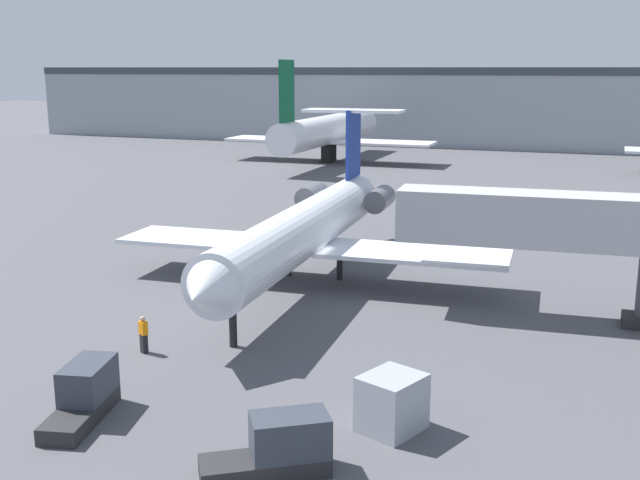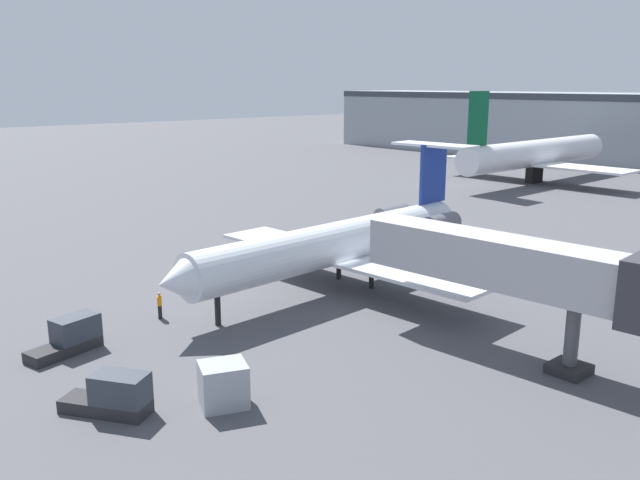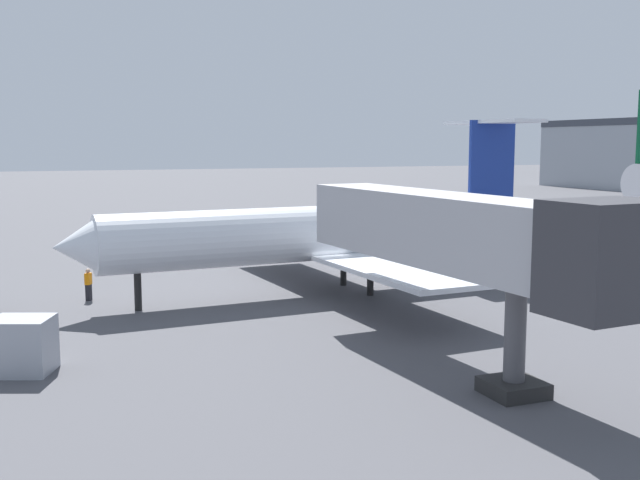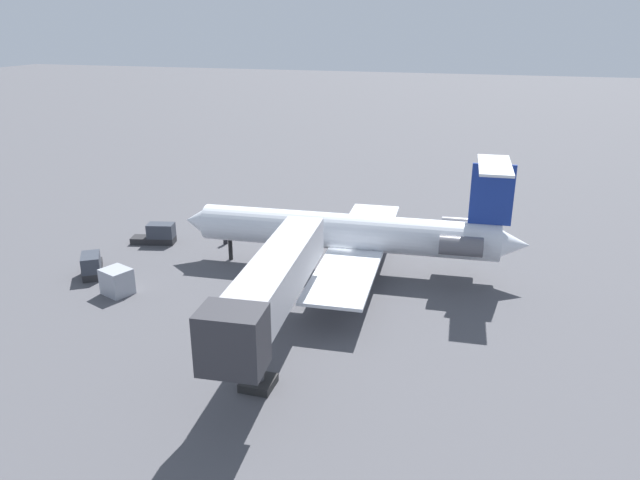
{
  "view_description": "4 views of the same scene",
  "coord_description": "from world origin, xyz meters",
  "px_view_note": "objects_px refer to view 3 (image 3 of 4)",
  "views": [
    {
      "loc": [
        15.36,
        -38.72,
        12.3
      ],
      "look_at": [
        0.74,
        0.34,
        2.84
      ],
      "focal_mm": 42.69,
      "sensor_mm": 36.0,
      "label": 1
    },
    {
      "loc": [
        32.59,
        -29.74,
        14.16
      ],
      "look_at": [
        -1.85,
        0.32,
        3.31
      ],
      "focal_mm": 37.15,
      "sensor_mm": 36.0,
      "label": 2
    },
    {
      "loc": [
        37.47,
        -14.83,
        8.17
      ],
      "look_at": [
        1.83,
        -0.67,
        3.25
      ],
      "focal_mm": 42.42,
      "sensor_mm": 36.0,
      "label": 3
    },
    {
      "loc": [
        44.65,
        11.39,
        19.57
      ],
      "look_at": [
        0.83,
        -1.47,
        2.81
      ],
      "focal_mm": 33.75,
      "sensor_mm": 36.0,
      "label": 4
    }
  ],
  "objects_px": {
    "cargo_container_uld": "(22,346)",
    "regional_jet": "(337,231)",
    "jet_bridge": "(469,237)",
    "ground_crew_marshaller": "(88,284)"
  },
  "relations": [
    {
      "from": "jet_bridge",
      "to": "cargo_container_uld",
      "type": "height_order",
      "value": "jet_bridge"
    },
    {
      "from": "ground_crew_marshaller",
      "to": "regional_jet",
      "type": "bearing_deg",
      "value": 78.25
    },
    {
      "from": "regional_jet",
      "to": "ground_crew_marshaller",
      "type": "height_order",
      "value": "regional_jet"
    },
    {
      "from": "regional_jet",
      "to": "cargo_container_uld",
      "type": "xyz_separation_m",
      "value": [
        9.49,
        -16.2,
        -2.37
      ]
    },
    {
      "from": "regional_jet",
      "to": "cargo_container_uld",
      "type": "distance_m",
      "value": 18.93
    },
    {
      "from": "cargo_container_uld",
      "to": "regional_jet",
      "type": "bearing_deg",
      "value": 120.37
    },
    {
      "from": "ground_crew_marshaller",
      "to": "cargo_container_uld",
      "type": "relative_size",
      "value": 0.66
    },
    {
      "from": "jet_bridge",
      "to": "ground_crew_marshaller",
      "type": "distance_m",
      "value": 21.84
    },
    {
      "from": "regional_jet",
      "to": "cargo_container_uld",
      "type": "height_order",
      "value": "regional_jet"
    },
    {
      "from": "regional_jet",
      "to": "jet_bridge",
      "type": "bearing_deg",
      "value": -5.67
    }
  ]
}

